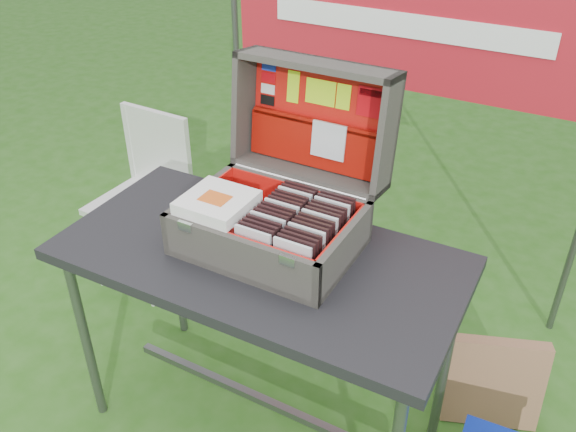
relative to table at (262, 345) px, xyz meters
The scene contains 91 objects.
ground 0.42m from the table, 17.00° to the left, with size 80.00×80.00×0.00m, color #265A14.
table is the anchor object (origin of this frame).
table_top 0.39m from the table, ahead, with size 1.32×0.66×0.04m, color black.
table_leg_fl 0.66m from the table, 155.78° to the right, with size 0.04×0.04×0.78m, color #59595B.
table_leg_bl 0.66m from the table, 155.78° to the left, with size 0.04×0.04×0.78m, color #59595B.
table_leg_br 0.66m from the table, 24.22° to the left, with size 0.04×0.04×0.78m, color #59595B.
table_brace 0.29m from the table, ahead, with size 1.17×0.03×0.03m, color #59595B.
suitcase 0.69m from the table, 83.00° to the left, with size 0.55×0.56×0.53m, color #635F55, non-canonical shape.
suitcase_base_bottom 0.43m from the table, 74.16° to the left, with size 0.55×0.40×0.02m, color #635F55.
suitcase_base_wall_front 0.51m from the table, 84.74° to the right, with size 0.55×0.02×0.15m, color #635F55.
suitcase_base_wall_back 0.54m from the table, 86.81° to the left, with size 0.55×0.02×0.15m, color #635F55.
suitcase_base_wall_left 0.55m from the table, 169.75° to the left, with size 0.02×0.40×0.15m, color #635F55.
suitcase_base_wall_right 0.56m from the table, ahead, with size 0.02×0.40×0.15m, color #635F55.
suitcase_liner_floor 0.44m from the table, 74.16° to the left, with size 0.51×0.35×0.01m, color red.
suitcase_latch_left 0.59m from the table, 137.35° to the right, with size 0.05×0.01×0.03m, color silver.
suitcase_latch_right 0.60m from the table, 38.52° to the right, with size 0.05×0.01×0.03m, color silver.
suitcase_hinge 0.61m from the table, 86.95° to the left, with size 0.02×0.02×0.50m, color silver.
suitcase_lid_back 0.84m from the table, 88.16° to the left, with size 0.55×0.40×0.02m, color #635F55.
suitcase_lid_rim_far 1.00m from the table, 87.96° to the left, with size 0.55×0.02×0.15m, color #635F55.
suitcase_lid_rim_near 0.65m from the table, 87.67° to the left, with size 0.55×0.02×0.15m, color #635F55.
suitcase_lid_rim_left 0.86m from the table, 126.56° to the left, with size 0.02×0.40×0.15m, color #635F55.
suitcase_lid_rim_right 0.87m from the table, 50.73° to the left, with size 0.02×0.40×0.15m, color #635F55.
suitcase_lid_liner 0.84m from the table, 88.09° to the left, with size 0.51×0.35×0.01m, color red.
suitcase_liner_wall_front 0.51m from the table, 84.17° to the right, with size 0.51×0.01×0.13m, color red.
suitcase_liner_wall_back 0.54m from the table, 86.60° to the left, with size 0.51×0.01×0.13m, color red.
suitcase_liner_wall_left 0.55m from the table, 169.17° to the left, with size 0.01×0.35×0.13m, color red.
suitcase_liner_wall_right 0.57m from the table, ahead, with size 0.01×0.35×0.13m, color red.
suitcase_lid_pocket 0.75m from the table, 87.94° to the left, with size 0.49×0.16×0.03m, color #8D0E06.
suitcase_pocket_edge 0.82m from the table, 87.96° to the left, with size 0.48×0.02×0.02m, color #8D0E06.
suitcase_pocket_cd 0.77m from the table, 78.19° to the left, with size 0.12×0.12×0.01m, color silver.
lid_sticker_cc_a 0.99m from the table, 115.29° to the left, with size 0.05×0.03×0.00m, color #1933B2.
lid_sticker_cc_b 0.95m from the table, 115.56° to the left, with size 0.05×0.03×0.00m, color red.
lid_sticker_cc_c 0.91m from the table, 115.84° to the left, with size 0.05×0.03×0.00m, color white.
lid_sticker_cc_d 0.88m from the table, 116.12° to the left, with size 0.05×0.03×0.00m, color black.
lid_card_neon_tall 0.92m from the table, 102.96° to the left, with size 0.04×0.11×0.00m, color #B8F116.
lid_card_neon_main 0.92m from the table, 88.12° to the left, with size 0.11×0.08×0.00m, color #B8F116.
lid_card_neon_small 0.92m from the table, 76.19° to the left, with size 0.05×0.08×0.00m, color #B8F116.
lid_sticker_band 0.94m from the table, 63.61° to the left, with size 0.10×0.10×0.00m, color red.
lid_sticker_band_bar 0.97m from the table, 63.82° to the left, with size 0.09×0.02×0.00m, color black.
cd_left_0 0.52m from the table, 65.67° to the right, with size 0.12×0.01×0.14m, color silver.
cd_left_1 0.52m from the table, 60.32° to the right, with size 0.12×0.01×0.14m, color black.
cd_left_2 0.52m from the table, 52.38° to the right, with size 0.12×0.01×0.14m, color black.
cd_left_3 0.51m from the table, 40.05° to the right, with size 0.12×0.01×0.14m, color black.
cd_left_4 0.51m from the table, 20.98° to the right, with size 0.12×0.01×0.14m, color silver.
cd_left_5 0.51m from the table, ahead, with size 0.12×0.01×0.14m, color black.
cd_left_6 0.51m from the table, 27.96° to the left, with size 0.12×0.01×0.14m, color black.
cd_left_7 0.51m from the table, 44.65° to the left, with size 0.12×0.01×0.14m, color black.
cd_left_8 0.52m from the table, 55.31° to the left, with size 0.12×0.01×0.14m, color silver.
cd_left_9 0.52m from the table, 62.27° to the left, with size 0.12×0.01×0.14m, color black.
cd_left_10 0.52m from the table, 67.03° to the left, with size 0.12×0.01×0.14m, color black.
cd_left_11 0.53m from the table, 70.45° to the left, with size 0.12×0.01×0.14m, color black.
cd_left_12 0.54m from the table, 73.01° to the left, with size 0.12×0.01×0.14m, color silver.
cd_left_13 0.54m from the table, 74.99° to the left, with size 0.12×0.01×0.14m, color black.
cd_left_14 0.55m from the table, 76.57° to the left, with size 0.12×0.01×0.14m, color black.
cd_right_0 0.55m from the table, 30.17° to the right, with size 0.12×0.01×0.14m, color silver.
cd_right_1 0.55m from the table, 24.76° to the right, with size 0.12×0.01×0.14m, color black.
cd_right_2 0.54m from the table, 18.83° to the right, with size 0.12×0.01×0.14m, color black.
cd_right_3 0.54m from the table, 12.46° to the right, with size 0.12×0.01×0.14m, color black.
cd_right_4 0.54m from the table, ahead, with size 0.12×0.01×0.14m, color silver.
cd_right_5 0.54m from the table, ahead, with size 0.12×0.01×0.14m, color black.
cd_right_6 0.54m from the table, ahead, with size 0.12×0.01×0.14m, color black.
cd_right_7 0.54m from the table, 14.55° to the left, with size 0.12×0.01×0.14m, color black.
cd_right_8 0.55m from the table, 20.79° to the left, with size 0.12×0.01×0.14m, color silver.
cd_right_9 0.55m from the table, 26.56° to the left, with size 0.12×0.01×0.14m, color black.
cd_right_10 0.55m from the table, 31.80° to the left, with size 0.12×0.01×0.14m, color black.
cd_right_11 0.56m from the table, 36.51° to the left, with size 0.12×0.01×0.14m, color black.
cd_right_12 0.56m from the table, 40.70° to the left, with size 0.12×0.01×0.14m, color silver.
cd_right_13 0.57m from the table, 44.43° to the left, with size 0.12×0.01×0.14m, color black.
cd_right_14 0.58m from the table, 47.74° to the left, with size 0.12×0.01×0.14m, color black.
songbook_0 0.58m from the table, 167.71° to the right, with size 0.21×0.21×0.01m, color white.
songbook_1 0.58m from the table, 167.71° to the right, with size 0.21×0.21×0.01m, color white.
songbook_2 0.59m from the table, 167.71° to the right, with size 0.21×0.21×0.01m, color white.
songbook_3 0.59m from the table, 167.71° to the right, with size 0.21×0.21×0.01m, color white.
songbook_4 0.60m from the table, 167.71° to the right, with size 0.21×0.21×0.01m, color white.
songbook_5 0.60m from the table, 167.71° to the right, with size 0.21×0.21×0.01m, color white.
songbook_6 0.61m from the table, 167.71° to the right, with size 0.21×0.21×0.01m, color white.
songbook_7 0.61m from the table, 167.71° to the right, with size 0.21×0.21×0.01m, color white.
songbook_graphic 0.62m from the table, 163.59° to the right, with size 0.09×0.07×0.00m, color #D85919.
chair 1.12m from the table, 153.54° to the left, with size 0.39×0.43×0.86m, color silver, non-canonical shape.
chair_seat 1.12m from the table, 153.54° to the left, with size 0.39×0.39×0.03m, color silver.
chair_backrest 1.24m from the table, 145.64° to the left, with size 0.39×0.03×0.41m, color silver.
chair_leg_fl 1.23m from the table, 164.14° to the left, with size 0.02×0.02×0.44m, color silver.
chair_leg_fr 0.92m from the table, 158.33° to the left, with size 0.02×0.02×0.44m, color silver.
chair_leg_bl 1.36m from the table, 150.34° to the left, with size 0.02×0.02×0.44m, color silver.
chair_leg_br 1.08m from the table, 141.45° to the left, with size 0.02×0.02×0.44m, color silver.
chair_upright_left 1.37m from the table, 149.62° to the left, with size 0.02×0.02×0.41m, color silver.
chair_upright_right 1.10m from the table, 140.64° to the left, with size 0.02×0.02×0.41m, color silver.
cardboard_box 0.91m from the table, 30.61° to the left, with size 0.36×0.06×0.38m, color #A5704B.
banner_post_left 1.44m from the table, 125.74° to the left, with size 0.03×0.03×1.70m, color #59595B.
banner 1.42m from the table, 87.52° to the left, with size 1.60×0.01×0.55m, color #A81521.
banner_text 1.41m from the table, 87.49° to the left, with size 1.20×0.00×0.10m, color white.
Camera 1 is at (0.81, -1.36, 1.99)m, focal length 38.00 mm.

